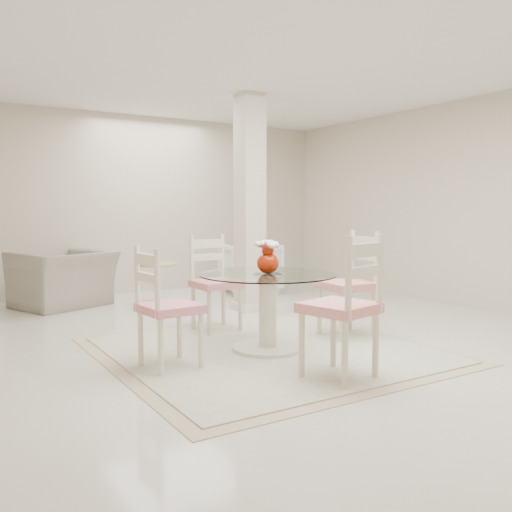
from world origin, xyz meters
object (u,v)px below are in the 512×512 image
dining_chair_north (213,275)px  red_vase (268,257)px  dining_table (268,312)px  recliner_taupe (63,279)px  dining_chair_south (348,297)px  side_table (157,286)px  dining_chair_west (162,299)px  armchair_white (250,267)px  dining_chair_east (353,276)px  column (250,204)px

dining_chair_north → red_vase: bearing=-89.2°
dining_table → recliner_taupe: 3.46m
dining_chair_south → side_table: dining_chair_south is taller
dining_chair_west → armchair_white: size_ratio=1.29×
dining_chair_east → dining_table: bearing=-84.1°
dining_chair_west → dining_chair_south: bearing=-138.3°
dining_chair_east → dining_chair_south: bearing=-38.4°
red_vase → armchair_white: size_ratio=0.36×
dining_chair_east → recliner_taupe: (-2.09, 3.28, -0.25)m
red_vase → dining_chair_east: dining_chair_east is taller
dining_chair_east → armchair_white: 3.12m
column → recliner_taupe: size_ratio=2.40×
red_vase → dining_chair_north: size_ratio=0.27×
red_vase → column: bearing=63.5°
armchair_white → recliner_taupe: bearing=9.1°
column → side_table: bearing=135.0°
armchair_white → red_vase: bearing=75.6°
red_vase → dining_chair_south: dining_chair_south is taller
dining_chair_south → armchair_white: size_ratio=1.44×
dining_chair_west → dining_chair_north: bearing=-48.6°
dining_table → dining_chair_west: size_ratio=1.12×
armchair_white → side_table: 1.70m
column → dining_chair_west: bearing=-136.4°
red_vase → dining_chair_south: bearing=-87.8°
column → armchair_white: 1.76m
dining_chair_east → dining_chair_west: (-2.05, -0.05, -0.04)m
dining_chair_west → recliner_taupe: (-0.04, 3.32, -0.21)m
dining_table → side_table: dining_table is taller
dining_table → recliner_taupe: recliner_taupe is taller
armchair_white → dining_chair_west: bearing=63.1°
column → dining_chair_east: size_ratio=2.30×
dining_table → armchair_white: 3.48m
dining_table → armchair_white: size_ratio=1.45×
dining_chair_east → dining_chair_north: size_ratio=1.05×
column → red_vase: column is taller
red_vase → dining_chair_north: 1.06m
dining_chair_north → recliner_taupe: 2.51m
dining_table → side_table: size_ratio=2.14×
dining_chair_east → column: bearing=-171.0°
dining_chair_west → side_table: (1.03, 2.72, -0.31)m
dining_chair_west → dining_chair_south: 1.46m
red_vase → dining_table: bearing=161.6°
dining_chair_north → recliner_taupe: dining_chair_north is taller
column → recliner_taupe: 2.65m
side_table → column: bearing=-45.0°
red_vase → recliner_taupe: (-1.06, 3.29, -0.49)m
dining_table → side_table: (0.01, 2.69, -0.10)m
dining_table → recliner_taupe: size_ratio=1.09×
recliner_taupe → armchair_white: bearing=152.5°
dining_chair_north → recliner_taupe: size_ratio=0.99×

